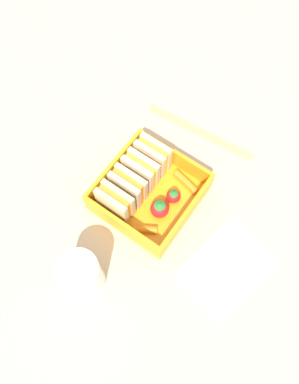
% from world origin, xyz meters
% --- Properties ---
extents(ground_plane, '(1.20, 1.20, 0.02)m').
position_xyz_m(ground_plane, '(0.00, 0.00, -0.01)').
color(ground_plane, '#D4B38D').
extents(bento_tray, '(0.15, 0.15, 0.01)m').
position_xyz_m(bento_tray, '(0.00, 0.00, 0.01)').
color(bento_tray, orange).
rests_on(bento_tray, ground_plane).
extents(bento_rim, '(0.15, 0.15, 0.04)m').
position_xyz_m(bento_rim, '(0.00, 0.00, 0.03)').
color(bento_rim, orange).
rests_on(bento_rim, bento_tray).
extents(sandwich_left, '(0.03, 0.06, 0.06)m').
position_xyz_m(sandwich_left, '(-0.05, 0.03, 0.04)').
color(sandwich_left, '#D3BF84').
rests_on(sandwich_left, bento_tray).
extents(sandwich_center_left, '(0.03, 0.06, 0.06)m').
position_xyz_m(sandwich_center_left, '(-0.02, 0.03, 0.04)').
color(sandwich_center_left, '#D7BB8C').
rests_on(sandwich_center_left, bento_tray).
extents(sandwich_center, '(0.03, 0.06, 0.06)m').
position_xyz_m(sandwich_center, '(0.02, 0.03, 0.04)').
color(sandwich_center, beige).
rests_on(sandwich_center, bento_tray).
extents(sandwich_center_right, '(0.03, 0.06, 0.06)m').
position_xyz_m(sandwich_center_right, '(0.05, 0.03, 0.04)').
color(sandwich_center_right, beige).
rests_on(sandwich_center_right, bento_tray).
extents(carrot_stick_far_left, '(0.03, 0.04, 0.01)m').
position_xyz_m(carrot_stick_far_left, '(-0.05, -0.03, 0.02)').
color(carrot_stick_far_left, orange).
rests_on(carrot_stick_far_left, bento_tray).
extents(strawberry_far_left, '(0.03, 0.03, 0.04)m').
position_xyz_m(strawberry_far_left, '(-0.01, -0.03, 0.03)').
color(strawberry_far_left, red).
rests_on(strawberry_far_left, bento_tray).
extents(strawberry_left, '(0.02, 0.02, 0.03)m').
position_xyz_m(strawberry_left, '(0.02, -0.04, 0.03)').
color(strawberry_left, red).
rests_on(strawberry_left, bento_tray).
extents(carrot_stick_left, '(0.02, 0.05, 0.01)m').
position_xyz_m(carrot_stick_left, '(0.05, -0.04, 0.02)').
color(carrot_stick_left, orange).
rests_on(carrot_stick_left, bento_tray).
extents(chopstick_pair, '(0.03, 0.21, 0.01)m').
position_xyz_m(chopstick_pair, '(0.16, 0.00, 0.00)').
color(chopstick_pair, tan).
rests_on(chopstick_pair, ground_plane).
extents(drinking_glass, '(0.06, 0.06, 0.09)m').
position_xyz_m(drinking_glass, '(-0.17, -0.00, 0.04)').
color(drinking_glass, silver).
rests_on(drinking_glass, ground_plane).
extents(folded_napkin, '(0.16, 0.13, 0.00)m').
position_xyz_m(folded_napkin, '(-0.02, -0.17, 0.00)').
color(folded_napkin, silver).
rests_on(folded_napkin, ground_plane).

